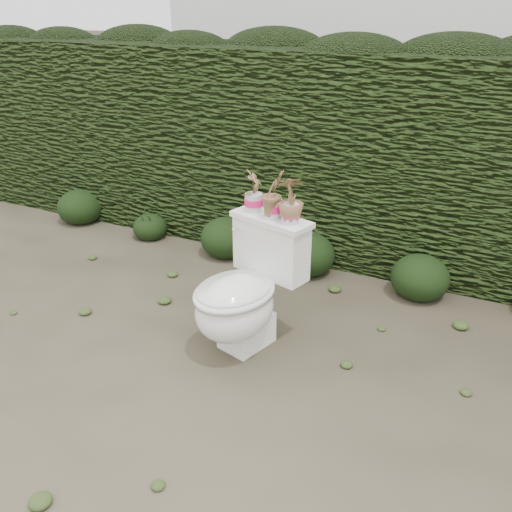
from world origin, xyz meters
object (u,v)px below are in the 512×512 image
at_px(potted_plant_left, 254,192).
at_px(potted_plant_right, 291,201).
at_px(potted_plant_center, 273,195).
at_px(toilet, 244,295).

relative_size(potted_plant_left, potted_plant_right, 0.93).
xyz_separation_m(potted_plant_left, potted_plant_center, (0.15, -0.04, 0.01)).
distance_m(toilet, potted_plant_left, 0.61).
bearing_deg(toilet, potted_plant_center, 86.90).
height_order(toilet, potted_plant_left, potted_plant_left).
xyz_separation_m(potted_plant_center, potted_plant_right, (0.12, -0.04, -0.01)).
bearing_deg(potted_plant_right, toilet, 11.40).
bearing_deg(toilet, potted_plant_left, 120.20).
distance_m(potted_plant_center, potted_plant_right, 0.13).
bearing_deg(potted_plant_left, potted_plant_center, -116.26).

